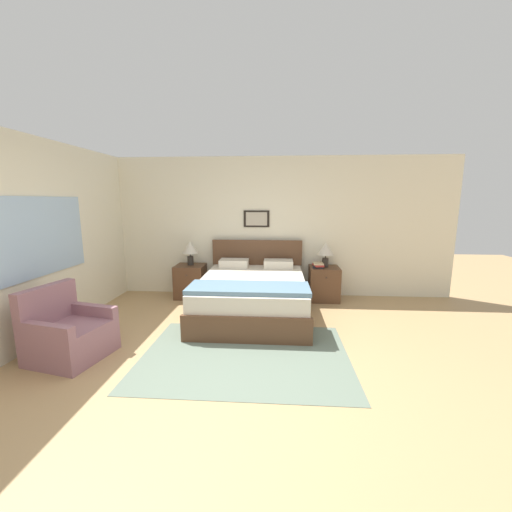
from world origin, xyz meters
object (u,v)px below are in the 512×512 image
at_px(table_lamp_by_door, 326,250).
at_px(nightstand_near_window, 191,281).
at_px(table_lamp_near_window, 190,248).
at_px(nightstand_by_door, 324,283).
at_px(bed, 253,295).
at_px(armchair, 68,334).

bearing_deg(table_lamp_by_door, nightstand_near_window, -179.56).
relative_size(nightstand_near_window, table_lamp_near_window, 1.37).
xyz_separation_m(nightstand_by_door, table_lamp_near_window, (-2.47, 0.02, 0.62)).
bearing_deg(table_lamp_by_door, table_lamp_near_window, 180.00).
bearing_deg(table_lamp_near_window, table_lamp_by_door, 0.00).
xyz_separation_m(bed, nightstand_by_door, (1.24, 0.82, -0.01)).
xyz_separation_m(armchair, table_lamp_by_door, (3.28, 2.39, 0.65)).
bearing_deg(nightstand_by_door, armchair, -144.04).
distance_m(table_lamp_near_window, table_lamp_by_door, 2.48).
distance_m(armchair, table_lamp_by_door, 4.10).
bearing_deg(table_lamp_near_window, nightstand_by_door, -0.45).
bearing_deg(armchair, nightstand_near_window, 173.70).
relative_size(armchair, table_lamp_near_window, 1.95).
distance_m(armchair, nightstand_near_window, 2.49).
height_order(nightstand_by_door, table_lamp_near_window, table_lamp_near_window).
height_order(nightstand_near_window, table_lamp_by_door, table_lamp_by_door).
bearing_deg(armchair, bed, 139.44).
relative_size(armchair, table_lamp_by_door, 1.95).
bearing_deg(nightstand_near_window, bed, -33.48).
relative_size(bed, nightstand_near_window, 3.49).
height_order(armchair, nightstand_near_window, armchair).
xyz_separation_m(table_lamp_near_window, table_lamp_by_door, (2.48, 0.00, 0.00)).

